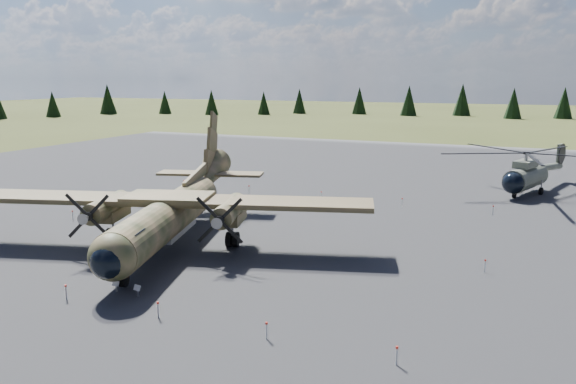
% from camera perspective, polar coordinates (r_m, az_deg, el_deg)
% --- Properties ---
extents(ground, '(500.00, 500.00, 0.00)m').
position_cam_1_polar(ground, '(41.28, -4.21, -5.13)').
color(ground, '#4D5526').
rests_on(ground, ground).
extents(apron, '(120.00, 120.00, 0.04)m').
position_cam_1_polar(apron, '(50.06, 1.06, -2.14)').
color(apron, '#5A5A5F').
rests_on(apron, ground).
extents(transport_plane, '(28.31, 25.27, 9.45)m').
position_cam_1_polar(transport_plane, '(41.32, -11.56, -1.43)').
color(transport_plane, '#384123').
rests_on(transport_plane, ground).
extents(helicopter_near, '(22.41, 22.48, 4.49)m').
position_cam_1_polar(helicopter_near, '(62.47, 23.13, 2.63)').
color(helicopter_near, gray).
rests_on(helicopter_near, ground).
extents(info_placard_left, '(0.42, 0.20, 0.65)m').
position_cam_1_polar(info_placard_left, '(33.27, -17.09, -8.99)').
color(info_placard_left, gray).
rests_on(info_placard_left, ground).
extents(info_placard_right, '(0.46, 0.25, 0.69)m').
position_cam_1_polar(info_placard_right, '(32.21, -15.06, -9.50)').
color(info_placard_right, gray).
rests_on(info_placard_right, ground).
extents(barrier_fence, '(33.12, 29.62, 0.85)m').
position_cam_1_polar(barrier_fence, '(41.28, -4.84, -4.41)').
color(barrier_fence, silver).
rests_on(barrier_fence, ground).
extents(treeline, '(320.97, 320.61, 10.94)m').
position_cam_1_polar(treeline, '(32.34, 5.14, -1.05)').
color(treeline, black).
rests_on(treeline, ground).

